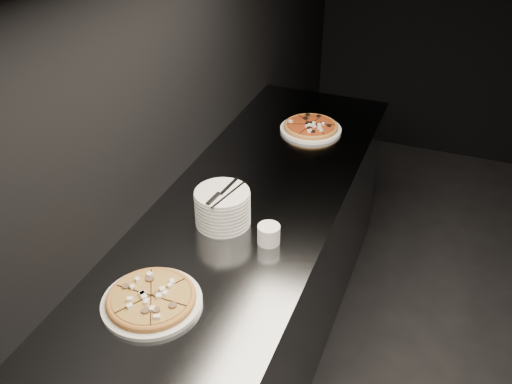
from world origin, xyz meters
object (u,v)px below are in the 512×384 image
(cutlery, at_px, (222,194))
(ramekin, at_px, (269,234))
(pizza_tomato, at_px, (311,127))
(plate_stack, at_px, (223,207))
(pizza_mushroom, at_px, (152,299))
(counter, at_px, (250,283))

(cutlery, height_order, ramekin, cutlery)
(ramekin, bearing_deg, pizza_tomato, 96.99)
(pizza_tomato, height_order, plate_stack, plate_stack)
(pizza_mushroom, relative_size, plate_stack, 1.55)
(pizza_tomato, xyz_separation_m, plate_stack, (-0.10, -0.90, 0.05))
(plate_stack, distance_m, cutlery, 0.08)
(plate_stack, bearing_deg, ramekin, -14.31)
(counter, distance_m, ramekin, 0.57)
(plate_stack, relative_size, cutlery, 0.96)
(counter, xyz_separation_m, cutlery, (-0.04, -0.19, 0.61))
(pizza_tomato, bearing_deg, counter, -94.15)
(pizza_mushroom, relative_size, pizza_tomato, 0.94)
(plate_stack, xyz_separation_m, cutlery, (0.01, -0.02, 0.08))
(pizza_tomato, relative_size, cutlery, 1.58)
(counter, distance_m, cutlery, 0.64)
(counter, height_order, plate_stack, plate_stack)
(counter, height_order, pizza_tomato, pizza_tomato)
(pizza_tomato, distance_m, plate_stack, 0.91)
(counter, bearing_deg, ramekin, -53.28)
(pizza_tomato, bearing_deg, plate_stack, -96.18)
(pizza_tomato, height_order, cutlery, cutlery)
(plate_stack, bearing_deg, counter, 75.54)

